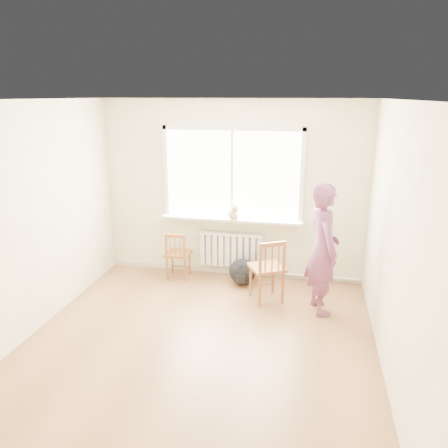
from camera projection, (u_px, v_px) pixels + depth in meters
The scene contains 13 objects.
floor at pixel (195, 350), 4.88m from camera, with size 4.50×4.50×0.00m, color #96643D.
ceiling at pixel (190, 100), 4.11m from camera, with size 4.50×4.50×0.00m, color white.
back_wall at pixel (233, 191), 6.61m from camera, with size 4.00×0.01×2.70m, color #F2EAC2.
window at pixel (232, 170), 6.50m from camera, with size 2.12×0.05×1.42m.
windowsill at pixel (231, 219), 6.63m from camera, with size 2.15×0.22×0.04m, color white.
radiator at pixel (231, 249), 6.78m from camera, with size 1.00×0.12×0.55m.
heating_pipe at pixel (312, 276), 6.67m from camera, with size 0.04×0.04×1.40m, color silver.
baseboard at pixel (232, 271), 6.97m from camera, with size 4.00×0.03×0.08m, color beige.
chair_left at pixel (177, 255), 6.69m from camera, with size 0.38×0.36×0.75m.
chair_right at pixel (268, 270), 5.93m from camera, with size 0.59×0.58×0.90m.
person at pixel (323, 249), 5.56m from camera, with size 0.62×0.41×1.71m, color #C8426D.
cat at pixel (234, 212), 6.50m from camera, with size 0.26×0.41×0.29m.
backpack at pixel (242, 272), 6.53m from camera, with size 0.40×0.30×0.40m, color black.
Camera 1 is at (1.18, -4.13, 2.74)m, focal length 35.00 mm.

